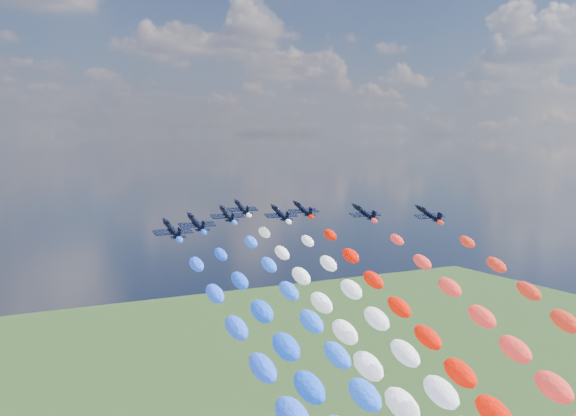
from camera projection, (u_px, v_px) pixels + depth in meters
jet_0 at (172, 229)px, 143.88m from camera, size 8.55×11.35×5.78m
jet_1 at (196, 223)px, 154.95m from camera, size 8.38×11.22×5.78m
jet_2 at (227, 214)px, 171.55m from camera, size 8.63×11.41×5.78m
jet_3 at (280, 213)px, 173.11m from camera, size 8.13×11.05×5.78m
jet_4 at (242, 208)px, 186.84m from camera, size 8.42×11.26×5.78m
trail_4 at (384, 399)px, 133.74m from camera, size 6.17×125.48×63.63m
jet_5 at (303, 209)px, 182.96m from camera, size 8.30×11.17×5.78m
trail_5 at (474, 407)px, 129.86m from camera, size 6.17×125.48×63.63m
jet_6 at (364, 212)px, 175.08m from camera, size 8.62×11.40×5.78m
jet_7 at (429, 214)px, 171.60m from camera, size 8.36×11.21×5.78m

